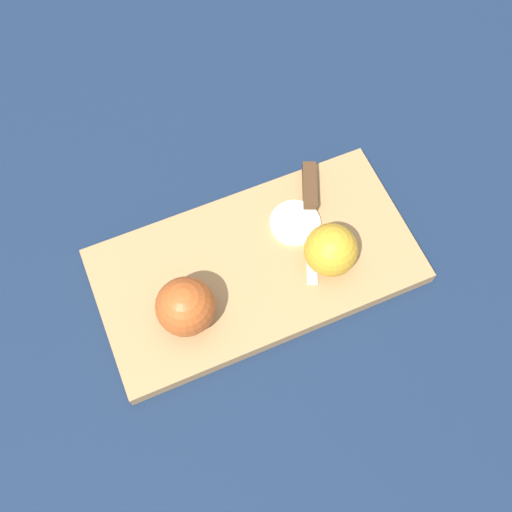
{
  "coord_description": "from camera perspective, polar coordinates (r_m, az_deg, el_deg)",
  "views": [
    {
      "loc": [
        -0.11,
        -0.29,
        0.72
      ],
      "look_at": [
        0.0,
        0.0,
        0.04
      ],
      "focal_mm": 42.0,
      "sensor_mm": 36.0,
      "label": 1
    }
  ],
  "objects": [
    {
      "name": "ground_plane",
      "position": [
        0.78,
        0.0,
        -1.29
      ],
      "size": [
        4.0,
        4.0,
        0.0
      ],
      "primitive_type": "plane",
      "color": "#14233D"
    },
    {
      "name": "cutting_board",
      "position": [
        0.77,
        0.0,
        -0.96
      ],
      "size": [
        0.41,
        0.23,
        0.02
      ],
      "color": "#A37A4C",
      "rests_on": "ground_plane"
    },
    {
      "name": "apple_half_left",
      "position": [
        0.71,
        -6.74,
        -4.82
      ],
      "size": [
        0.07,
        0.07,
        0.07
      ],
      "rotation": [
        0.0,
        0.0,
        3.85
      ],
      "color": "#AD4C1E",
      "rests_on": "cutting_board"
    },
    {
      "name": "apple_half_right",
      "position": [
        0.74,
        7.13,
        0.57
      ],
      "size": [
        0.07,
        0.07,
        0.07
      ],
      "rotation": [
        0.0,
        0.0,
        2.56
      ],
      "color": "gold",
      "rests_on": "cutting_board"
    },
    {
      "name": "knife",
      "position": [
        0.8,
        5.16,
        5.77
      ],
      "size": [
        0.08,
        0.17,
        0.02
      ],
      "rotation": [
        0.0,
        0.0,
        -1.94
      ],
      "color": "silver",
      "rests_on": "cutting_board"
    },
    {
      "name": "apple_slice",
      "position": [
        0.79,
        3.74,
        3.15
      ],
      "size": [
        0.07,
        0.07,
        0.01
      ],
      "color": "beige",
      "rests_on": "cutting_board"
    }
  ]
}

